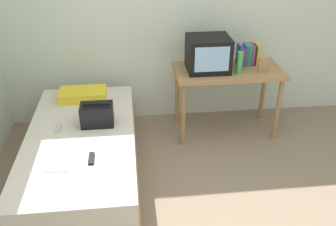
# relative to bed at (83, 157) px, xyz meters

# --- Properties ---
(wall_back) EXTENTS (5.20, 0.10, 2.60)m
(wall_back) POSITION_rel_bed_xyz_m (1.00, 1.21, 1.05)
(wall_back) COLOR silver
(wall_back) RESTS_ON ground
(bed) EXTENTS (1.00, 2.00, 0.51)m
(bed) POSITION_rel_bed_xyz_m (0.00, 0.00, 0.00)
(bed) COLOR #9E754C
(bed) RESTS_ON ground
(desk) EXTENTS (1.16, 0.60, 0.77)m
(desk) POSITION_rel_bed_xyz_m (1.53, 0.73, 0.42)
(desk) COLOR #9E754C
(desk) RESTS_ON ground
(tv) EXTENTS (0.44, 0.39, 0.36)m
(tv) POSITION_rel_bed_xyz_m (1.30, 0.73, 0.70)
(tv) COLOR black
(tv) RESTS_ON desk
(water_bottle) EXTENTS (0.06, 0.06, 0.23)m
(water_bottle) POSITION_rel_bed_xyz_m (1.61, 0.61, 0.63)
(water_bottle) COLOR green
(water_bottle) RESTS_ON desk
(book_row) EXTENTS (0.23, 0.16, 0.23)m
(book_row) POSITION_rel_bed_xyz_m (1.77, 0.84, 0.63)
(book_row) COLOR #2D5699
(book_row) RESTS_ON desk
(picture_frame) EXTENTS (0.11, 0.02, 0.17)m
(picture_frame) POSITION_rel_bed_xyz_m (1.87, 0.60, 0.60)
(picture_frame) COLOR #9E754C
(picture_frame) RESTS_ON desk
(pillow) EXTENTS (0.48, 0.28, 0.10)m
(pillow) POSITION_rel_bed_xyz_m (-0.03, 0.70, 0.31)
(pillow) COLOR yellow
(pillow) RESTS_ON bed
(handbag) EXTENTS (0.30, 0.20, 0.23)m
(handbag) POSITION_rel_bed_xyz_m (0.15, 0.16, 0.36)
(handbag) COLOR black
(handbag) RESTS_ON bed
(magazine) EXTENTS (0.21, 0.29, 0.01)m
(magazine) POSITION_rel_bed_xyz_m (-0.14, -0.39, 0.26)
(magazine) COLOR white
(magazine) RESTS_ON bed
(remote_dark) EXTENTS (0.04, 0.16, 0.02)m
(remote_dark) POSITION_rel_bed_xyz_m (0.13, -0.40, 0.27)
(remote_dark) COLOR black
(remote_dark) RESTS_ON bed
(remote_silver) EXTENTS (0.04, 0.14, 0.02)m
(remote_silver) POSITION_rel_bed_xyz_m (-0.20, 0.10, 0.27)
(remote_silver) COLOR #B7B7BC
(remote_silver) RESTS_ON bed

